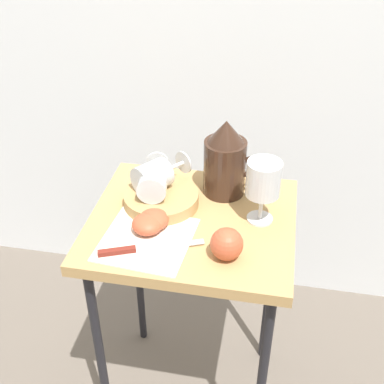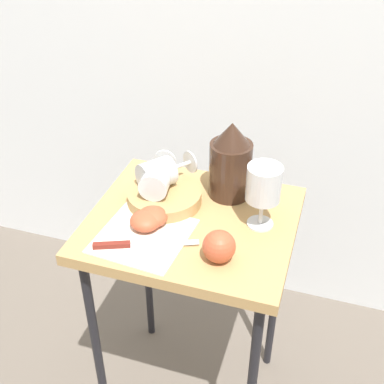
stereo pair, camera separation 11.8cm
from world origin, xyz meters
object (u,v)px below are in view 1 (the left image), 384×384
(basket_tray, at_px, (161,199))
(wine_glass_upright, at_px, (263,182))
(apple_half_left, at_px, (154,220))
(knife, at_px, (136,249))
(apple_whole, at_px, (227,244))
(table, at_px, (192,244))
(apple_half_right, at_px, (147,224))
(pitcher, at_px, (225,165))
(wine_glass_tipped_near, at_px, (154,176))
(wine_glass_tipped_far, at_px, (153,182))

(basket_tray, distance_m, wine_glass_upright, 0.27)
(apple_half_left, height_order, knife, apple_half_left)
(wine_glass_upright, relative_size, apple_whole, 2.21)
(basket_tray, bearing_deg, wine_glass_upright, -3.50)
(table, height_order, apple_half_right, apple_half_right)
(basket_tray, relative_size, apple_whole, 2.57)
(apple_whole, bearing_deg, pitcher, 98.74)
(basket_tray, height_order, apple_whole, apple_whole)
(wine_glass_tipped_near, xyz_separation_m, knife, (0.01, -0.21, -0.06))
(apple_half_left, xyz_separation_m, apple_half_right, (-0.01, -0.02, 0.00))
(table, xyz_separation_m, pitcher, (0.06, 0.13, 0.16))
(apple_whole, bearing_deg, basket_tray, 138.72)
(wine_glass_upright, xyz_separation_m, apple_whole, (-0.06, -0.15, -0.07))
(apple_half_left, relative_size, apple_whole, 1.00)
(table, distance_m, apple_whole, 0.20)
(wine_glass_tipped_near, height_order, apple_whole, wine_glass_tipped_near)
(wine_glass_tipped_near, bearing_deg, apple_half_right, -83.01)
(apple_half_left, bearing_deg, wine_glass_upright, 17.89)
(wine_glass_tipped_near, distance_m, wine_glass_tipped_far, 0.03)
(apple_half_left, xyz_separation_m, knife, (-0.02, -0.09, -0.02))
(wine_glass_upright, height_order, wine_glass_tipped_near, wine_glass_upright)
(apple_half_left, xyz_separation_m, apple_whole, (0.18, -0.07, 0.01))
(pitcher, relative_size, apple_half_right, 2.81)
(wine_glass_tipped_far, distance_m, apple_whole, 0.26)
(table, relative_size, apple_half_left, 9.47)
(apple_half_right, bearing_deg, wine_glass_tipped_far, 95.91)
(wine_glass_tipped_far, relative_size, apple_half_left, 2.01)
(wine_glass_tipped_near, distance_m, apple_whole, 0.28)
(wine_glass_upright, distance_m, wine_glass_tipped_far, 0.27)
(wine_glass_upright, height_order, apple_half_right, wine_glass_upright)
(wine_glass_tipped_far, bearing_deg, basket_tray, 26.91)
(apple_half_right, bearing_deg, table, 37.25)
(wine_glass_tipped_near, bearing_deg, apple_whole, -41.00)
(wine_glass_upright, bearing_deg, table, -170.03)
(apple_half_right, bearing_deg, basket_tray, 87.31)
(table, height_order, wine_glass_upright, wine_glass_upright)
(apple_half_left, height_order, apple_whole, apple_whole)
(pitcher, distance_m, knife, 0.33)
(pitcher, xyz_separation_m, apple_half_left, (-0.14, -0.18, -0.06))
(wine_glass_tipped_far, bearing_deg, pitcher, 30.12)
(knife, bearing_deg, table, 54.84)
(knife, bearing_deg, wine_glass_tipped_near, 92.13)
(table, height_order, apple_whole, apple_whole)
(wine_glass_tipped_near, xyz_separation_m, wine_glass_tipped_far, (0.01, -0.03, -0.00))
(table, xyz_separation_m, apple_half_left, (-0.08, -0.05, 0.11))
(apple_half_right, bearing_deg, apple_whole, -14.57)
(table, bearing_deg, wine_glass_upright, 9.97)
(pitcher, height_order, wine_glass_upright, pitcher)
(apple_whole, bearing_deg, table, 129.63)
(basket_tray, xyz_separation_m, knife, (-0.01, -0.19, -0.01))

